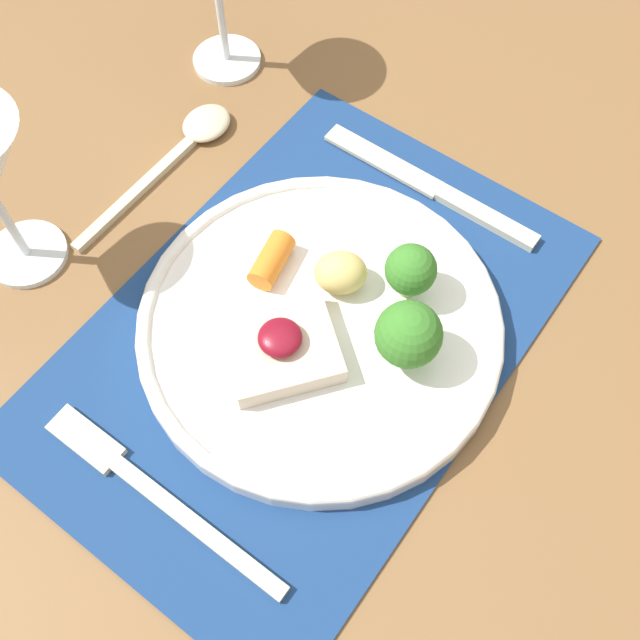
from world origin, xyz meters
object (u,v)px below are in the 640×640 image
object	(u,v)px
fork	(147,487)
knife	(442,193)
spoon	(189,140)
dinner_plate	(324,324)

from	to	relation	value
fork	knife	xyz separation A→B (m)	(0.36, -0.03, -0.00)
knife	spoon	world-z (taller)	spoon
spoon	fork	bearing A→B (deg)	-148.73
dinner_plate	spoon	size ratio (longest dim) A/B	1.46
fork	spoon	world-z (taller)	spoon
knife	dinner_plate	bearing A→B (deg)	-178.90
knife	spoon	xyz separation A→B (m)	(-0.09, 0.23, -0.00)
spoon	dinner_plate	bearing A→B (deg)	-116.21
dinner_plate	spoon	bearing A→B (deg)	68.23
knife	spoon	distance (m)	0.24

